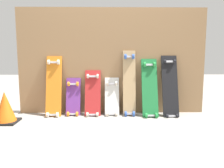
{
  "coord_description": "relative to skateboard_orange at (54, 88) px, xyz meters",
  "views": [
    {
      "loc": [
        -0.06,
        -3.21,
        0.86
      ],
      "look_at": [
        0.0,
        -0.07,
        0.44
      ],
      "focal_mm": 36.87,
      "sensor_mm": 36.0,
      "label": 1
    }
  ],
  "objects": [
    {
      "name": "skateboard_black",
      "position": [
        1.61,
        -0.03,
        -0.0
      ],
      "size": [
        0.22,
        0.31,
        0.9
      ],
      "color": "black",
      "rests_on": "ground"
    },
    {
      "name": "plywood_wall_panel",
      "position": [
        0.8,
        0.14,
        0.37
      ],
      "size": [
        2.64,
        0.04,
        1.48
      ],
      "primitive_type": "cube",
      "color": "#99724C",
      "rests_on": "ground"
    },
    {
      "name": "skateboard_white",
      "position": [
        0.8,
        0.02,
        -0.15
      ],
      "size": [
        0.2,
        0.22,
        0.59
      ],
      "color": "silver",
      "rests_on": "ground"
    },
    {
      "name": "skateboard_natural",
      "position": [
        1.05,
        0.02,
        0.04
      ],
      "size": [
        0.18,
        0.24,
        0.96
      ],
      "color": "tan",
      "rests_on": "ground"
    },
    {
      "name": "skateboard_purple",
      "position": [
        0.26,
        0.02,
        -0.15
      ],
      "size": [
        0.2,
        0.21,
        0.58
      ],
      "color": "#6B338C",
      "rests_on": "ground"
    },
    {
      "name": "ground_plane",
      "position": [
        0.8,
        0.07,
        -0.38
      ],
      "size": [
        12.0,
        12.0,
        0.0
      ],
      "primitive_type": "plane",
      "color": "#9E9991"
    },
    {
      "name": "skateboard_orange",
      "position": [
        0.0,
        0.0,
        0.0
      ],
      "size": [
        0.21,
        0.26,
        0.88
      ],
      "color": "orange",
      "rests_on": "ground"
    },
    {
      "name": "traffic_cone",
      "position": [
        -0.53,
        -0.34,
        -0.19
      ],
      "size": [
        0.29,
        0.29,
        0.39
      ],
      "color": "black",
      "rests_on": "ground"
    },
    {
      "name": "skateboard_green",
      "position": [
        1.32,
        -0.03,
        -0.02
      ],
      "size": [
        0.22,
        0.32,
        0.85
      ],
      "color": "#1E7238",
      "rests_on": "ground"
    },
    {
      "name": "skateboard_red",
      "position": [
        0.54,
        0.0,
        -0.1
      ],
      "size": [
        0.22,
        0.25,
        0.69
      ],
      "color": "#B22626",
      "rests_on": "ground"
    }
  ]
}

